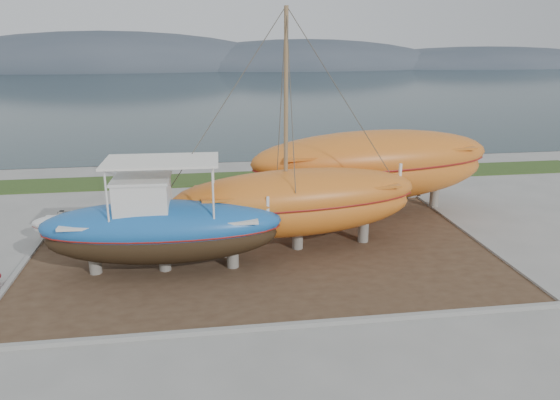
{
  "coord_description": "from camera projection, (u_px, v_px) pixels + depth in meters",
  "views": [
    {
      "loc": [
        -2.3,
        -16.35,
        8.43
      ],
      "look_at": [
        0.73,
        4.0,
        2.12
      ],
      "focal_mm": 35.0,
      "sensor_mm": 36.0,
      "label": 1
    }
  ],
  "objects": [
    {
      "name": "ground",
      "position": [
        276.0,
        296.0,
        18.26
      ],
      "size": [
        140.0,
        140.0,
        0.0
      ],
      "primitive_type": "plane",
      "color": "gray",
      "rests_on": "ground"
    },
    {
      "name": "dirt_patch",
      "position": [
        262.0,
        250.0,
        22.03
      ],
      "size": [
        18.0,
        12.0,
        0.06
      ],
      "primitive_type": "cube",
      "color": "#422D1E",
      "rests_on": "ground"
    },
    {
      "name": "curb_frame",
      "position": [
        262.0,
        249.0,
        22.02
      ],
      "size": [
        18.6,
        12.6,
        0.15
      ],
      "primitive_type": null,
      "color": "gray",
      "rests_on": "ground"
    },
    {
      "name": "grass_strip",
      "position": [
        240.0,
        178.0,
        32.91
      ],
      "size": [
        44.0,
        3.0,
        0.08
      ],
      "primitive_type": "cube",
      "color": "#284219",
      "rests_on": "ground"
    },
    {
      "name": "sea",
      "position": [
        213.0,
        90.0,
        84.45
      ],
      "size": [
        260.0,
        100.0,
        0.04
      ],
      "primitive_type": null,
      "color": "#182C31",
      "rests_on": "ground"
    },
    {
      "name": "mountain_ridge",
      "position": [
        206.0,
        68.0,
        136.46
      ],
      "size": [
        200.0,
        36.0,
        20.0
      ],
      "primitive_type": null,
      "color": "#333D49",
      "rests_on": "ground"
    },
    {
      "name": "blue_caique",
      "position": [
        162.0,
        217.0,
        19.52
      ],
      "size": [
        8.72,
        3.01,
        4.15
      ],
      "primitive_type": null,
      "rotation": [
        0.0,
        0.0,
        -0.04
      ],
      "color": "#1C5FB0",
      "rests_on": "dirt_patch"
    },
    {
      "name": "white_dinghy",
      "position": [
        79.0,
        229.0,
        22.58
      ],
      "size": [
        4.1,
        2.07,
        1.18
      ],
      "primitive_type": null,
      "rotation": [
        0.0,
        0.0,
        -0.16
      ],
      "color": "silver",
      "rests_on": "dirt_patch"
    },
    {
      "name": "orange_sailboat",
      "position": [
        299.0,
        135.0,
        20.79
      ],
      "size": [
        10.25,
        4.14,
        9.31
      ],
      "primitive_type": null,
      "rotation": [
        0.0,
        0.0,
        0.12
      ],
      "color": "#C7661E",
      "rests_on": "dirt_patch"
    },
    {
      "name": "orange_bare_hull",
      "position": [
        373.0,
        174.0,
        25.9
      ],
      "size": [
        12.3,
        5.13,
        3.91
      ],
      "primitive_type": null,
      "rotation": [
        0.0,
        0.0,
        0.13
      ],
      "color": "#C7661E",
      "rests_on": "dirt_patch"
    }
  ]
}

